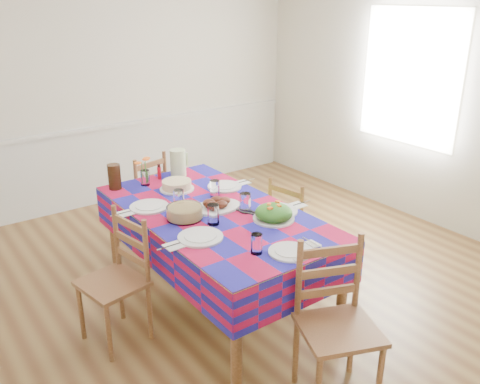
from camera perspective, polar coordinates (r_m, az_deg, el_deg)
name	(u,v)px	position (r m, az deg, el deg)	size (l,w,h in m)	color
room	(260,128)	(3.95, 2.25, 7.16)	(4.58, 5.08, 2.78)	brown
wainscot	(131,157)	(6.25, -12.09, 3.89)	(4.41, 0.06, 0.92)	silver
window_right	(410,77)	(5.72, 18.55, 12.11)	(1.40, 1.40, 0.00)	white
dining_table	(215,221)	(3.89, -2.88, -3.29)	(1.09, 2.02, 0.79)	brown
setting_near_head	(279,248)	(3.24, 4.35, -6.34)	(0.44, 0.30, 0.13)	silver
setting_left_near	(204,229)	(3.49, -4.03, -4.13)	(0.56, 0.34, 0.15)	silver
setting_left_far	(159,204)	(3.94, -9.08, -1.33)	(0.55, 0.32, 0.14)	silver
setting_right_near	(266,208)	(3.82, 2.96, -1.76)	(0.59, 0.34, 0.15)	silver
setting_right_far	(222,187)	(4.23, -2.06, 0.56)	(0.54, 0.31, 0.14)	silver
meat_platter	(217,205)	(3.88, -2.63, -1.43)	(0.39, 0.28, 0.08)	silver
salad_platter	(274,213)	(3.69, 3.81, -2.41)	(0.30, 0.30, 0.13)	silver
pasta_bowl	(185,212)	(3.72, -6.24, -2.30)	(0.26, 0.26, 0.09)	white
cake	(177,185)	(4.28, -7.11, 0.74)	(0.29, 0.29, 0.08)	silver
serving_utensils	(242,209)	(3.86, 0.28, -1.98)	(0.14, 0.32, 0.01)	black
flower_vase	(145,173)	(4.40, -10.65, 2.06)	(0.16, 0.13, 0.25)	white
hot_sauce	(159,172)	(4.54, -9.06, 2.28)	(0.03, 0.03, 0.14)	red
green_pitcher	(178,163)	(4.58, -6.97, 3.28)	(0.14, 0.14, 0.24)	beige
tea_pitcher	(114,177)	(4.37, -13.92, 1.68)	(0.11, 0.11, 0.21)	black
name_card	(300,259)	(3.17, 6.76, -7.53)	(0.09, 0.03, 0.02)	silver
chair_near	(336,325)	(3.15, 10.71, -14.41)	(0.57, 0.56, 1.00)	brown
chair_far	(144,199)	(5.02, -10.75, -0.79)	(0.49, 0.48, 0.92)	brown
chair_left	(118,280)	(3.68, -13.59, -9.63)	(0.46, 0.48, 0.93)	brown
chair_right	(293,226)	(4.45, 6.01, -3.83)	(0.44, 0.45, 0.88)	brown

